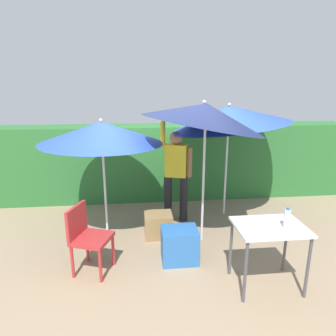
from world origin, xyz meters
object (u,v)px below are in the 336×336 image
at_px(person_vendor, 176,170).
at_px(umbrella_orange, 102,132).
at_px(cooler_box, 180,245).
at_px(crate_cardboard, 158,225).
at_px(umbrella_yellow, 229,116).
at_px(folding_table, 269,233).
at_px(bottle_water, 287,218).
at_px(umbrella_rainbow, 205,115).
at_px(chair_plastic, 87,235).

bearing_deg(person_vendor, umbrella_orange, -163.80).
height_order(person_vendor, cooler_box, person_vendor).
bearing_deg(crate_cardboard, umbrella_yellow, 29.23).
distance_m(folding_table, bottle_water, 0.27).
height_order(cooler_box, crate_cardboard, cooler_box).
distance_m(umbrella_yellow, cooler_box, 2.39).
distance_m(umbrella_rainbow, umbrella_orange, 1.57).
distance_m(chair_plastic, crate_cardboard, 1.31).
height_order(umbrella_orange, person_vendor, person_vendor).
xyz_separation_m(person_vendor, cooler_box, (-0.12, -1.30, -0.70)).
bearing_deg(crate_cardboard, umbrella_rainbow, -11.83).
bearing_deg(cooler_box, umbrella_orange, 138.22).
xyz_separation_m(umbrella_yellow, crate_cardboard, (-1.28, -0.72, -1.63)).
xyz_separation_m(folding_table, bottle_water, (0.15, -0.07, 0.21)).
distance_m(cooler_box, bottle_water, 1.47).
bearing_deg(umbrella_yellow, umbrella_orange, -167.01).
bearing_deg(bottle_water, person_vendor, 116.44).
distance_m(person_vendor, crate_cardboard, 1.01).
xyz_separation_m(crate_cardboard, folding_table, (1.19, -1.36, 0.50)).
distance_m(umbrella_rainbow, crate_cardboard, 1.88).
distance_m(umbrella_rainbow, cooler_box, 1.85).
relative_size(umbrella_rainbow, crate_cardboard, 5.26).
height_order(umbrella_rainbow, bottle_water, umbrella_rainbow).
relative_size(umbrella_rainbow, person_vendor, 1.22).
distance_m(umbrella_yellow, crate_cardboard, 2.20).
xyz_separation_m(chair_plastic, folding_table, (2.16, -0.53, 0.18)).
bearing_deg(umbrella_orange, bottle_water, -37.25).
relative_size(umbrella_orange, crate_cardboard, 4.28).
xyz_separation_m(crate_cardboard, bottle_water, (1.35, -1.42, 0.71)).
relative_size(chair_plastic, bottle_water, 3.71).
bearing_deg(chair_plastic, person_vendor, 46.58).
bearing_deg(folding_table, person_vendor, 113.49).
distance_m(crate_cardboard, folding_table, 1.88).
distance_m(person_vendor, bottle_water, 2.23).
xyz_separation_m(umbrella_rainbow, chair_plastic, (-1.64, -0.69, -1.43)).
distance_m(umbrella_rainbow, folding_table, 1.83).
height_order(folding_table, bottle_water, bottle_water).
bearing_deg(umbrella_yellow, umbrella_rainbow, -125.89).
bearing_deg(chair_plastic, umbrella_orange, 82.37).
xyz_separation_m(chair_plastic, crate_cardboard, (0.97, 0.82, -0.32)).
relative_size(umbrella_yellow, cooler_box, 4.43).
relative_size(umbrella_orange, umbrella_yellow, 0.86).
distance_m(umbrella_orange, umbrella_yellow, 2.18).
bearing_deg(umbrella_orange, person_vendor, 16.20).
distance_m(umbrella_orange, cooler_box, 2.02).
bearing_deg(folding_table, cooler_box, 146.39).
height_order(umbrella_yellow, cooler_box, umbrella_yellow).
bearing_deg(umbrella_rainbow, umbrella_orange, 166.07).
height_order(umbrella_orange, cooler_box, umbrella_orange).
distance_m(umbrella_rainbow, bottle_water, 1.79).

